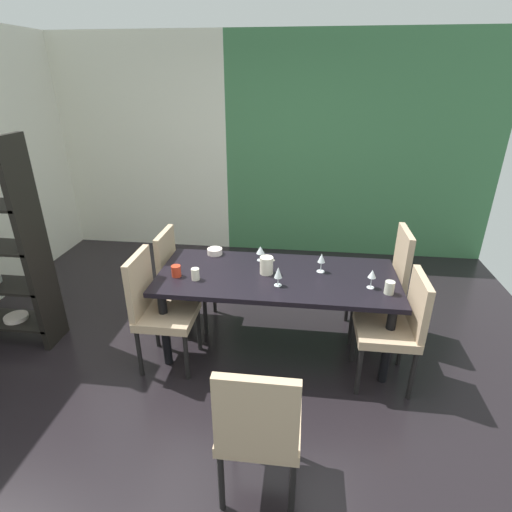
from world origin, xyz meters
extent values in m
cube|color=black|center=(0.00, 0.00, -0.01)|extent=(5.59, 5.36, 0.02)
cube|color=silver|center=(-1.66, 2.63, 1.34)|extent=(2.28, 0.10, 2.68)
cube|color=#41794B|center=(1.14, 2.63, 1.34)|extent=(3.32, 0.10, 2.68)
cube|color=black|center=(0.30, 0.41, 0.69)|extent=(1.94, 0.85, 0.04)
cylinder|color=black|center=(-0.57, 0.74, 0.34)|extent=(0.07, 0.07, 0.67)
cylinder|color=black|center=(1.17, 0.74, 0.34)|extent=(0.07, 0.07, 0.67)
cylinder|color=black|center=(-0.57, 0.09, 0.34)|extent=(0.07, 0.07, 0.67)
cylinder|color=black|center=(1.17, 0.09, 0.34)|extent=(0.07, 0.07, 0.67)
cube|color=tan|center=(1.14, 0.11, 0.46)|extent=(0.44, 0.44, 0.07)
cube|color=tan|center=(1.34, 0.11, 0.69)|extent=(0.05, 0.42, 0.46)
cylinder|color=black|center=(0.95, -0.08, 0.21)|extent=(0.04, 0.04, 0.42)
cylinder|color=black|center=(0.95, 0.30, 0.21)|extent=(0.04, 0.04, 0.42)
cylinder|color=black|center=(1.33, -0.08, 0.21)|extent=(0.04, 0.04, 0.42)
cylinder|color=black|center=(1.33, 0.30, 0.21)|extent=(0.04, 0.04, 0.42)
cube|color=tan|center=(-0.55, 0.72, 0.46)|extent=(0.44, 0.44, 0.07)
cube|color=tan|center=(-0.75, 0.72, 0.69)|extent=(0.05, 0.42, 0.47)
cylinder|color=black|center=(-0.36, 0.91, 0.21)|extent=(0.04, 0.04, 0.42)
cylinder|color=black|center=(-0.36, 0.53, 0.21)|extent=(0.04, 0.04, 0.42)
cylinder|color=black|center=(-0.74, 0.91, 0.21)|extent=(0.04, 0.04, 0.42)
cylinder|color=black|center=(-0.74, 0.53, 0.21)|extent=(0.04, 0.04, 0.42)
cube|color=tan|center=(-0.55, 0.11, 0.46)|extent=(0.44, 0.44, 0.07)
cube|color=tan|center=(-0.75, 0.11, 0.71)|extent=(0.05, 0.42, 0.52)
cylinder|color=black|center=(-0.36, 0.30, 0.21)|extent=(0.04, 0.04, 0.42)
cylinder|color=black|center=(-0.36, -0.08, 0.21)|extent=(0.04, 0.04, 0.42)
cylinder|color=black|center=(-0.74, 0.30, 0.21)|extent=(0.04, 0.04, 0.42)
cylinder|color=black|center=(-0.74, -0.08, 0.21)|extent=(0.04, 0.04, 0.42)
cube|color=tan|center=(0.31, -0.88, 0.46)|extent=(0.44, 0.44, 0.07)
cube|color=tan|center=(0.31, -1.08, 0.70)|extent=(0.42, 0.05, 0.49)
cylinder|color=black|center=(0.12, -0.69, 0.21)|extent=(0.04, 0.04, 0.42)
cylinder|color=black|center=(0.50, -0.69, 0.21)|extent=(0.04, 0.04, 0.42)
cylinder|color=black|center=(0.12, -1.07, 0.21)|extent=(0.04, 0.04, 0.42)
cylinder|color=black|center=(0.50, -1.07, 0.21)|extent=(0.04, 0.04, 0.42)
cube|color=tan|center=(1.14, 0.72, 0.46)|extent=(0.44, 0.44, 0.07)
cube|color=tan|center=(1.34, 0.72, 0.74)|extent=(0.05, 0.42, 0.58)
cylinder|color=black|center=(0.95, 0.53, 0.21)|extent=(0.04, 0.04, 0.42)
cylinder|color=black|center=(0.95, 0.91, 0.21)|extent=(0.04, 0.04, 0.42)
cylinder|color=black|center=(1.33, 0.53, 0.21)|extent=(0.04, 0.04, 0.42)
cylinder|color=black|center=(1.33, 0.91, 0.21)|extent=(0.04, 0.04, 0.42)
cube|color=black|center=(-1.68, 0.27, 0.91)|extent=(0.05, 0.31, 1.81)
cube|color=black|center=(-2.15, 0.27, 0.18)|extent=(0.97, 0.31, 0.02)
cylinder|color=silver|center=(-2.03, 0.27, 0.21)|extent=(0.20, 0.20, 0.04)
cylinder|color=silver|center=(0.65, 0.51, 0.72)|extent=(0.07, 0.07, 0.00)
cylinder|color=silver|center=(0.65, 0.51, 0.76)|extent=(0.01, 0.01, 0.08)
cone|color=silver|center=(0.65, 0.51, 0.84)|extent=(0.06, 0.06, 0.08)
cylinder|color=silver|center=(0.32, 0.23, 0.72)|extent=(0.06, 0.06, 0.00)
cylinder|color=silver|center=(0.32, 0.23, 0.75)|extent=(0.01, 0.01, 0.07)
cone|color=silver|center=(0.32, 0.23, 0.83)|extent=(0.06, 0.06, 0.09)
cylinder|color=silver|center=(0.13, 0.67, 0.72)|extent=(0.06, 0.06, 0.00)
cylinder|color=silver|center=(0.13, 0.67, 0.75)|extent=(0.01, 0.01, 0.06)
cone|color=silver|center=(0.13, 0.67, 0.82)|extent=(0.07, 0.07, 0.07)
cylinder|color=silver|center=(1.02, 0.28, 0.72)|extent=(0.06, 0.06, 0.00)
cylinder|color=silver|center=(1.02, 0.28, 0.76)|extent=(0.01, 0.01, 0.08)
cone|color=silver|center=(1.02, 0.28, 0.83)|extent=(0.06, 0.06, 0.06)
cylinder|color=white|center=(-0.29, 0.76, 0.74)|extent=(0.14, 0.14, 0.05)
cylinder|color=#F2E9CE|center=(-0.34, 0.25, 0.76)|extent=(0.06, 0.06, 0.10)
cylinder|color=beige|center=(1.15, 0.21, 0.76)|extent=(0.07, 0.07, 0.10)
cylinder|color=red|center=(-0.51, 0.29, 0.76)|extent=(0.08, 0.08, 0.09)
cylinder|color=white|center=(0.21, 0.43, 0.79)|extent=(0.11, 0.11, 0.14)
cone|color=white|center=(0.26, 0.43, 0.85)|extent=(0.04, 0.04, 0.03)
camera|label=1|loc=(0.48, -2.48, 2.20)|focal=28.00mm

